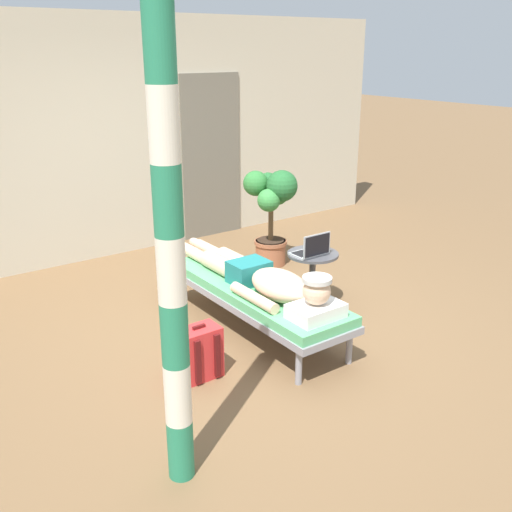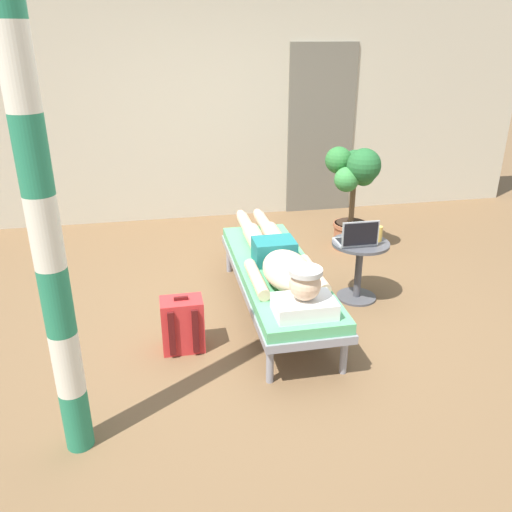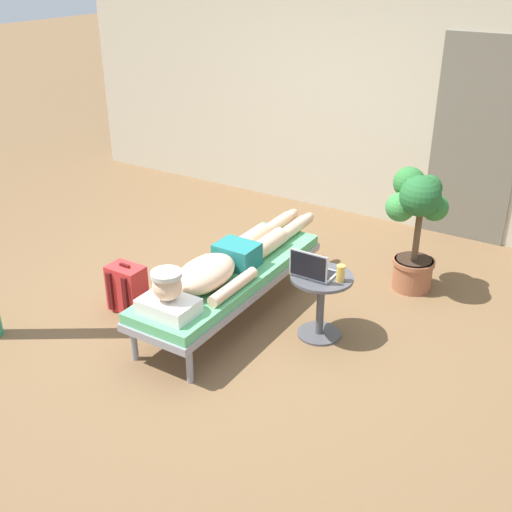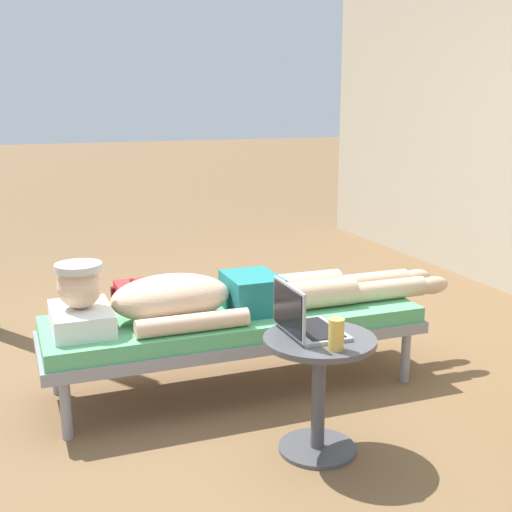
% 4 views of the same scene
% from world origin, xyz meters
% --- Properties ---
extents(ground_plane, '(40.00, 40.00, 0.00)m').
position_xyz_m(ground_plane, '(0.00, 0.00, 0.00)').
color(ground_plane, brown).
extents(house_wall_back, '(7.60, 0.20, 2.70)m').
position_xyz_m(house_wall_back, '(0.04, 2.71, 1.35)').
color(house_wall_back, beige).
rests_on(house_wall_back, ground).
extents(house_door_panel, '(0.84, 0.03, 2.04)m').
position_xyz_m(house_door_panel, '(1.21, 2.60, 1.02)').
color(house_door_panel, '#6D6759').
rests_on(house_door_panel, ground).
extents(lounge_chair, '(0.61, 1.98, 0.42)m').
position_xyz_m(lounge_chair, '(0.04, 0.02, 0.35)').
color(lounge_chair, gray).
rests_on(lounge_chair, ground).
extents(person_reclining, '(0.53, 2.17, 0.33)m').
position_xyz_m(person_reclining, '(0.04, -0.08, 0.52)').
color(person_reclining, white).
rests_on(person_reclining, lounge_chair).
extents(side_table, '(0.48, 0.48, 0.52)m').
position_xyz_m(side_table, '(0.79, 0.14, 0.36)').
color(side_table, '#4C4C51').
rests_on(side_table, ground).
extents(laptop, '(0.31, 0.24, 0.23)m').
position_xyz_m(laptop, '(0.73, 0.09, 0.58)').
color(laptop, '#A5A8AD').
rests_on(laptop, side_table).
extents(drink_glass, '(0.06, 0.06, 0.13)m').
position_xyz_m(drink_glass, '(0.94, 0.14, 0.59)').
color(drink_glass, gold).
rests_on(drink_glass, side_table).
extents(backpack, '(0.30, 0.26, 0.42)m').
position_xyz_m(backpack, '(-0.74, -0.35, 0.20)').
color(backpack, red).
rests_on(backpack, ground).
extents(potted_plant, '(0.51, 0.54, 1.10)m').
position_xyz_m(potted_plant, '(1.13, 1.22, 0.68)').
color(potted_plant, '#9E5B3D').
rests_on(potted_plant, ground).
extents(porch_post, '(0.15, 0.15, 2.54)m').
position_xyz_m(porch_post, '(-1.38, -1.22, 1.27)').
color(porch_post, '#267F59').
rests_on(porch_post, ground).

